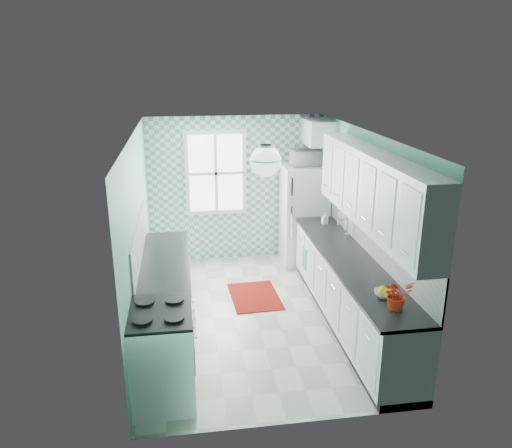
{
  "coord_description": "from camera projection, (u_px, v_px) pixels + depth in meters",
  "views": [
    {
      "loc": [
        -0.9,
        -6.11,
        3.38
      ],
      "look_at": [
        0.05,
        0.25,
        1.25
      ],
      "focal_mm": 35.0,
      "sensor_mm": 36.0,
      "label": 1
    }
  ],
  "objects": [
    {
      "name": "upper_cabinets_right",
      "position": [
        373.0,
        190.0,
        5.95
      ],
      "size": [
        0.33,
        3.2,
        0.9
      ],
      "primitive_type": "cube",
      "color": "white",
      "rests_on": "wall_right"
    },
    {
      "name": "potted_plant",
      "position": [
        397.0,
        295.0,
        5.07
      ],
      "size": [
        0.32,
        0.29,
        0.33
      ],
      "primitive_type": "imported",
      "rotation": [
        0.0,
        0.0,
        0.12
      ],
      "color": "#A0271C",
      "rests_on": "countertop_right"
    },
    {
      "name": "fruit_bowl",
      "position": [
        385.0,
        294.0,
        5.38
      ],
      "size": [
        0.29,
        0.29,
        0.06
      ],
      "primitive_type": "imported",
      "rotation": [
        0.0,
        0.0,
        -0.28
      ],
      "color": "white",
      "rests_on": "countertop_right"
    },
    {
      "name": "floor",
      "position": [
        255.0,
        316.0,
        6.93
      ],
      "size": [
        3.0,
        4.4,
        0.02
      ],
      "primitive_type": "cube",
      "color": "silver",
      "rests_on": "ground"
    },
    {
      "name": "wall_front",
      "position": [
        291.0,
        310.0,
        4.46
      ],
      "size": [
        3.0,
        0.02,
        2.5
      ],
      "primitive_type": "cube",
      "color": "#5CAD9A",
      "rests_on": "floor"
    },
    {
      "name": "window",
      "position": [
        216.0,
        173.0,
        8.42
      ],
      "size": [
        1.04,
        0.05,
        1.44
      ],
      "color": "white",
      "rests_on": "wall_back"
    },
    {
      "name": "countertop_left",
      "position": [
        165.0,
        261.0,
        6.4
      ],
      "size": [
        0.63,
        2.15,
        0.04
      ],
      "primitive_type": "cube",
      "color": "black",
      "rests_on": "base_cabinets_left"
    },
    {
      "name": "backsplash_right",
      "position": [
        374.0,
        239.0,
        6.38
      ],
      "size": [
        0.02,
        3.6,
        0.51
      ],
      "primitive_type": "cube",
      "color": "white",
      "rests_on": "wall_right"
    },
    {
      "name": "accent_wall",
      "position": [
        236.0,
        189.0,
        8.59
      ],
      "size": [
        3.0,
        0.01,
        2.5
      ],
      "primitive_type": "cube",
      "color": "#579E98",
      "rests_on": "wall_back"
    },
    {
      "name": "rug",
      "position": [
        255.0,
        296.0,
        7.46
      ],
      "size": [
        0.74,
        1.03,
        0.02
      ],
      "primitive_type": "cube",
      "rotation": [
        0.0,
        0.0,
        0.05
      ],
      "color": "maroon",
      "rests_on": "floor"
    },
    {
      "name": "ceiling",
      "position": [
        255.0,
        133.0,
        6.14
      ],
      "size": [
        3.0,
        4.4,
        0.02
      ],
      "primitive_type": "cube",
      "color": "white",
      "rests_on": "wall_back"
    },
    {
      "name": "dish_towel",
      "position": [
        305.0,
        258.0,
        7.65
      ],
      "size": [
        0.05,
        0.23,
        0.34
      ],
      "primitive_type": "cube",
      "rotation": [
        0.0,
        0.0,
        0.15
      ],
      "color": "#4BB0B0",
      "rests_on": "base_cabinets_right"
    },
    {
      "name": "stove",
      "position": [
        162.0,
        353.0,
        5.11
      ],
      "size": [
        0.65,
        0.82,
        0.99
      ],
      "rotation": [
        0.0,
        0.0,
        0.05
      ],
      "color": "white",
      "rests_on": "floor"
    },
    {
      "name": "wall_back",
      "position": [
        236.0,
        189.0,
        8.61
      ],
      "size": [
        3.0,
        0.02,
        2.5
      ],
      "primitive_type": "cube",
      "color": "#5CAD9A",
      "rests_on": "floor"
    },
    {
      "name": "upper_cabinet_fridge",
      "position": [
        317.0,
        132.0,
        8.12
      ],
      "size": [
        0.4,
        0.74,
        0.4
      ],
      "primitive_type": "cube",
      "color": "white",
      "rests_on": "wall_right"
    },
    {
      "name": "backsplash_left",
      "position": [
        139.0,
        242.0,
        6.27
      ],
      "size": [
        0.02,
        2.15,
        0.51
      ],
      "primitive_type": "cube",
      "color": "white",
      "rests_on": "wall_left"
    },
    {
      "name": "microwave",
      "position": [
        305.0,
        158.0,
        8.21
      ],
      "size": [
        0.49,
        0.35,
        0.26
      ],
      "primitive_type": "imported",
      "rotation": [
        0.0,
        0.0,
        3.2
      ],
      "color": "white",
      "rests_on": "fridge"
    },
    {
      "name": "wall_left",
      "position": [
        137.0,
        236.0,
        6.32
      ],
      "size": [
        0.02,
        4.4,
        2.5
      ],
      "primitive_type": "cube",
      "color": "#5CAD9A",
      "rests_on": "floor"
    },
    {
      "name": "sink",
      "position": [
        334.0,
        238.0,
        7.18
      ],
      "size": [
        0.55,
        0.46,
        0.53
      ],
      "rotation": [
        0.0,
        0.0,
        0.07
      ],
      "color": "silver",
      "rests_on": "countertop_right"
    },
    {
      "name": "wall_right",
      "position": [
        365.0,
        225.0,
        6.75
      ],
      "size": [
        0.02,
        4.4,
        2.5
      ],
      "primitive_type": "cube",
      "color": "#5CAD9A",
      "rests_on": "floor"
    },
    {
      "name": "countertop_right",
      "position": [
        350.0,
        260.0,
        6.43
      ],
      "size": [
        0.63,
        3.6,
        0.04
      ],
      "primitive_type": "cube",
      "color": "black",
      "rests_on": "base_cabinets_right"
    },
    {
      "name": "ceiling_light",
      "position": [
        266.0,
        161.0,
        5.45
      ],
      "size": [
        0.34,
        0.34,
        0.35
      ],
      "color": "silver",
      "rests_on": "ceiling"
    },
    {
      "name": "base_cabinets_right",
      "position": [
        349.0,
        293.0,
        6.58
      ],
      "size": [
        0.6,
        3.6,
        0.9
      ],
      "primitive_type": "cube",
      "color": "white",
      "rests_on": "floor"
    },
    {
      "name": "soap_bottle",
      "position": [
        325.0,
        218.0,
        7.74
      ],
      "size": [
        0.09,
        0.09,
        0.18
      ],
      "primitive_type": "imported",
      "rotation": [
        0.0,
        0.0,
        0.1
      ],
      "color": "#93ACB1",
      "rests_on": "countertop_right"
    },
    {
      "name": "base_cabinets_left",
      "position": [
        166.0,
        294.0,
        6.55
      ],
      "size": [
        0.6,
        2.15,
        0.9
      ],
      "primitive_type": "cube",
      "color": "white",
      "rests_on": "floor"
    },
    {
      "name": "fridge",
      "position": [
        304.0,
        215.0,
        8.52
      ],
      "size": [
        0.74,
        0.74,
        1.71
      ],
      "rotation": [
        0.0,
        0.0,
        -0.02
      ],
      "color": "white",
      "rests_on": "floor"
    }
  ]
}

